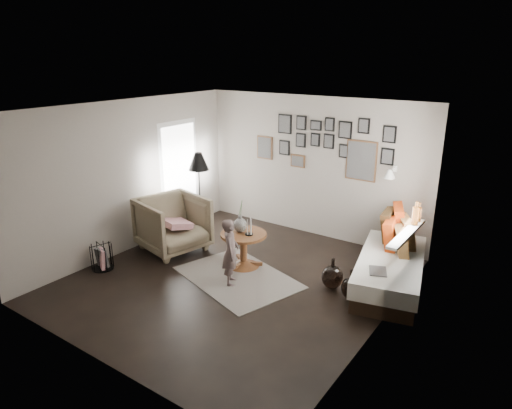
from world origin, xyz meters
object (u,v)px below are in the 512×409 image
Objects in this scene: demijohn_large at (332,277)px; demijohn_small at (351,288)px; pedestal_table at (244,251)px; floor_lamp at (199,165)px; child at (231,252)px; vase at (240,222)px; daybed at (393,264)px; armchair at (173,224)px; magazine_basket at (102,257)px.

demijohn_large reaches higher than demijohn_small.
floor_lamp reaches higher than pedestal_table.
child reaches higher than demijohn_small.
vase reaches higher than daybed.
pedestal_table is 0.33× the size of daybed.
demijohn_large is (2.96, -0.46, -1.20)m from floor_lamp.
demijohn_large is (1.50, 0.16, -0.08)m from pedestal_table.
vase is at bearing -23.39° from floor_lamp.
armchair reaches higher than demijohn_small.
demijohn_large is (1.58, 0.14, -0.56)m from vase.
magazine_basket is at bearing -100.47° from floor_lamp.
demijohn_large is 1.10× the size of demijohn_small.
child is (-1.32, -0.73, 0.33)m from demijohn_large.
pedestal_table reaches higher than demijohn_small.
child is (0.26, -0.59, -0.23)m from vase.
demijohn_small reaches higher than magazine_basket.
floor_lamp reaches higher than armchair.
vase is at bearing -173.79° from daybed.
vase is 2.01m from demijohn_small.
armchair is (-1.33, -0.18, -0.26)m from vase.
demijohn_small is at bearing -73.23° from armchair.
floor_lamp is 1.56× the size of child.
demijohn_large reaches higher than magazine_basket.
demijohn_small is at bearing 0.60° from vase.
vase reaches higher than armchair.
magazine_basket is at bearing -164.50° from daybed.
armchair is at bearing -86.16° from floor_lamp.
child is at bearing -158.31° from daybed.
demijohn_large is at bearing 161.08° from demijohn_small.
child is at bearing -91.34° from armchair.
floor_lamp is 3.57m from demijohn_small.
pedestal_table is 0.72× the size of child.
vase reaches higher than demijohn_small.
armchair is 1.64m from child.
daybed is at bearing 20.31° from pedestal_table.
daybed is at bearing 19.20° from vase.
demijohn_large is 0.47× the size of child.
demijohn_small is (3.68, 1.41, -0.04)m from magazine_basket.
magazine_basket is at bearing 78.67° from child.
demijohn_small is (-0.32, -0.76, -0.15)m from daybed.
armchair is at bearing 70.89° from magazine_basket.
demijohn_small is (1.85, 0.04, -0.10)m from pedestal_table.
floor_lamp reaches higher than daybed.
floor_lamp is 2.21m from child.
pedestal_table is 1.54× the size of demijohn_large.
pedestal_table is at bearing -178.75° from demijohn_small.
vase is 1.68m from demijohn_large.
floor_lamp is at bearing 156.61° from vase.
demijohn_small is at bearing -9.88° from floor_lamp.
daybed is at bearing -61.67° from armchair.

